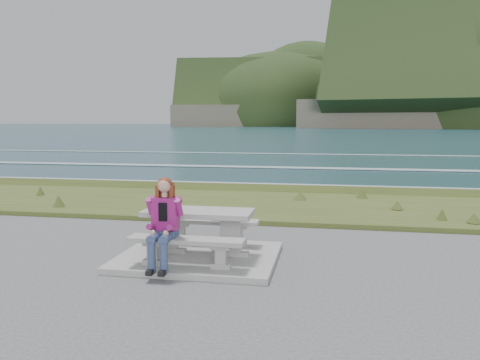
# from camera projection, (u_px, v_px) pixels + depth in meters

# --- Properties ---
(concrete_slab) EXTENTS (2.60, 2.10, 0.10)m
(concrete_slab) POSITION_uv_depth(u_px,v_px,m) (199.00, 257.00, 7.84)
(concrete_slab) COLOR gray
(concrete_slab) RESTS_ON ground
(picnic_table) EXTENTS (1.80, 0.75, 0.75)m
(picnic_table) POSITION_uv_depth(u_px,v_px,m) (198.00, 220.00, 7.76)
(picnic_table) COLOR gray
(picnic_table) RESTS_ON concrete_slab
(bench_landward) EXTENTS (1.80, 0.35, 0.45)m
(bench_landward) POSITION_uv_depth(u_px,v_px,m) (186.00, 244.00, 7.11)
(bench_landward) COLOR gray
(bench_landward) RESTS_ON concrete_slab
(bench_seaward) EXTENTS (1.80, 0.35, 0.45)m
(bench_seaward) POSITION_uv_depth(u_px,v_px,m) (209.00, 225.00, 8.48)
(bench_seaward) COLOR gray
(bench_seaward) RESTS_ON concrete_slab
(grass_verge) EXTENTS (160.00, 4.50, 0.22)m
(grass_verge) POSITION_uv_depth(u_px,v_px,m) (249.00, 207.00, 12.72)
(grass_verge) COLOR #2C471A
(grass_verge) RESTS_ON ground
(shore_drop) EXTENTS (160.00, 0.80, 2.20)m
(shore_drop) POSITION_uv_depth(u_px,v_px,m) (263.00, 191.00, 15.55)
(shore_drop) COLOR #675C4D
(shore_drop) RESTS_ON ground
(ocean) EXTENTS (1600.00, 1600.00, 0.09)m
(ocean) POSITION_uv_depth(u_px,v_px,m) (297.00, 180.00, 32.53)
(ocean) COLOR #1B3E4C
(ocean) RESTS_ON ground
(seated_woman) EXTENTS (0.39, 0.68, 1.37)m
(seated_woman) POSITION_uv_depth(u_px,v_px,m) (163.00, 235.00, 7.02)
(seated_woman) COLOR navy
(seated_woman) RESTS_ON concrete_slab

